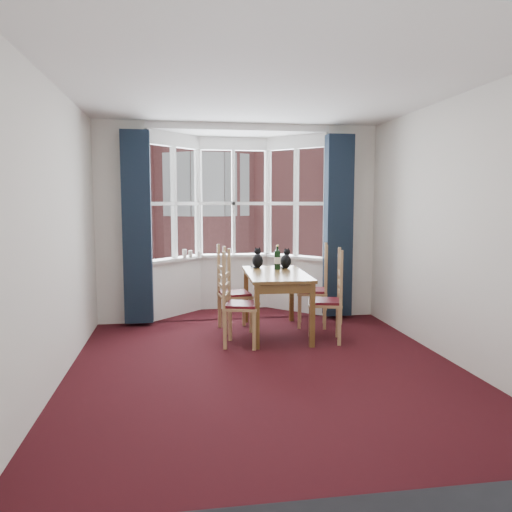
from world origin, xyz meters
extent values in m
plane|color=black|center=(0.00, 0.00, 0.00)|extent=(4.50, 4.50, 0.00)
plane|color=white|center=(0.00, 0.00, 2.80)|extent=(4.50, 4.50, 0.00)
plane|color=silver|center=(-2.00, 0.00, 1.40)|extent=(0.00, 4.50, 4.50)
plane|color=silver|center=(2.00, 0.00, 1.40)|extent=(0.00, 4.50, 4.50)
plane|color=silver|center=(0.00, -2.25, 1.40)|extent=(4.00, 0.00, 4.00)
cube|color=silver|center=(-1.65, 2.25, 1.40)|extent=(0.70, 0.12, 2.80)
cube|color=silver|center=(1.65, 2.25, 1.40)|extent=(0.70, 0.12, 2.80)
cube|color=#162233|center=(-1.42, 2.07, 1.35)|extent=(0.38, 0.22, 2.60)
cube|color=#162233|center=(1.42, 2.07, 1.35)|extent=(0.38, 0.22, 2.60)
cube|color=brown|center=(0.36, 1.35, 0.78)|extent=(0.81, 1.44, 0.04)
cube|color=brown|center=(0.01, 0.71, 0.38)|extent=(0.06, 0.06, 0.76)
cube|color=brown|center=(0.06, 2.01, 0.38)|extent=(0.06, 0.06, 0.76)
cube|color=brown|center=(0.66, 0.68, 0.38)|extent=(0.06, 0.06, 0.76)
cube|color=brown|center=(0.72, 1.99, 0.38)|extent=(0.06, 0.06, 0.76)
cube|color=#AA8352|center=(-0.14, 0.88, 0.48)|extent=(0.50, 0.51, 0.06)
cube|color=#4D0D14|center=(-0.14, 0.88, 0.49)|extent=(0.45, 0.46, 0.03)
cube|color=#AA8352|center=(-0.14, 1.60, 0.48)|extent=(0.45, 0.47, 0.06)
cube|color=#4D0D14|center=(-0.14, 1.60, 0.49)|extent=(0.41, 0.42, 0.03)
cube|color=#AA8352|center=(0.89, 0.92, 0.48)|extent=(0.49, 0.51, 0.06)
cube|color=#4D0D14|center=(0.89, 0.92, 0.49)|extent=(0.44, 0.46, 0.03)
cube|color=#AA8352|center=(0.93, 1.67, 0.48)|extent=(0.50, 0.51, 0.06)
cube|color=#4D0D14|center=(0.93, 1.67, 0.49)|extent=(0.45, 0.46, 0.03)
ellipsoid|color=black|center=(0.21, 1.86, 0.89)|extent=(0.18, 0.22, 0.19)
sphere|color=black|center=(0.22, 1.93, 1.01)|extent=(0.11, 0.11, 0.09)
cone|color=black|center=(0.19, 1.94, 1.06)|extent=(0.04, 0.04, 0.04)
cone|color=black|center=(0.24, 1.93, 1.06)|extent=(0.04, 0.04, 0.04)
ellipsoid|color=black|center=(0.58, 1.76, 0.89)|extent=(0.21, 0.23, 0.19)
sphere|color=black|center=(0.61, 1.82, 1.01)|extent=(0.12, 0.12, 0.09)
cone|color=black|center=(0.58, 1.83, 1.05)|extent=(0.04, 0.04, 0.04)
cone|color=black|center=(0.63, 1.81, 1.05)|extent=(0.04, 0.04, 0.04)
cylinder|color=black|center=(0.44, 1.65, 0.92)|extent=(0.08, 0.08, 0.23)
sphere|color=black|center=(0.44, 1.65, 1.03)|extent=(0.08, 0.08, 0.08)
cylinder|color=black|center=(0.44, 1.65, 1.07)|extent=(0.03, 0.03, 0.10)
cylinder|color=gold|center=(0.44, 1.65, 1.12)|extent=(0.03, 0.03, 0.02)
cylinder|color=silver|center=(0.44, 1.65, 0.92)|extent=(0.08, 0.08, 0.09)
cylinder|color=white|center=(-0.78, 2.60, 0.93)|extent=(0.06, 0.06, 0.13)
cylinder|color=white|center=(-0.69, 2.63, 0.92)|extent=(0.06, 0.06, 0.10)
cylinder|color=white|center=(-0.57, 2.65, 0.91)|extent=(0.05, 0.05, 0.09)
plane|color=#333335|center=(0.00, 32.25, -6.00)|extent=(80.00, 80.00, 0.00)
cube|color=#924D4B|center=(0.00, 14.25, 1.00)|extent=(18.00, 6.00, 14.00)
cylinder|color=#924D4B|center=(0.00, 11.25, 1.00)|extent=(3.20, 3.20, 14.00)
cube|color=#2D2D33|center=(0.00, 14.25, 8.60)|extent=(18.40, 6.40, 1.20)
camera|label=1|loc=(-0.88, -4.87, 1.71)|focal=35.00mm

